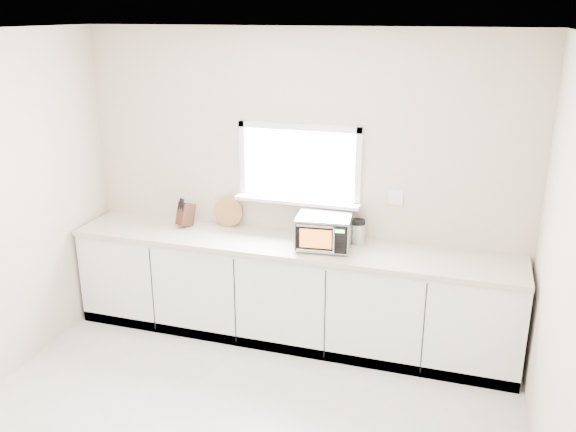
% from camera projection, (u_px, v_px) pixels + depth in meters
% --- Properties ---
extents(back_wall, '(4.00, 0.17, 2.70)m').
position_uv_depth(back_wall, '(300.00, 184.00, 5.37)').
color(back_wall, beige).
rests_on(back_wall, ground).
extents(cabinets, '(3.92, 0.60, 0.88)m').
position_uv_depth(cabinets, '(289.00, 293.00, 5.40)').
color(cabinets, white).
rests_on(cabinets, ground).
extents(countertop, '(3.92, 0.64, 0.04)m').
position_uv_depth(countertop, '(289.00, 245.00, 5.25)').
color(countertop, beige).
rests_on(countertop, cabinets).
extents(microwave, '(0.48, 0.39, 0.29)m').
position_uv_depth(microwave, '(324.00, 232.00, 5.08)').
color(microwave, black).
rests_on(microwave, countertop).
extents(knife_block, '(0.15, 0.21, 0.28)m').
position_uv_depth(knife_block, '(186.00, 214.00, 5.61)').
color(knife_block, '#401F17').
rests_on(knife_block, countertop).
extents(cutting_board, '(0.28, 0.07, 0.28)m').
position_uv_depth(cutting_board, '(228.00, 212.00, 5.61)').
color(cutting_board, '#A97541').
rests_on(cutting_board, countertop).
extents(coffee_grinder, '(0.16, 0.16, 0.22)m').
position_uv_depth(coffee_grinder, '(358.00, 231.00, 5.20)').
color(coffee_grinder, '#ABAEB3').
rests_on(coffee_grinder, countertop).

